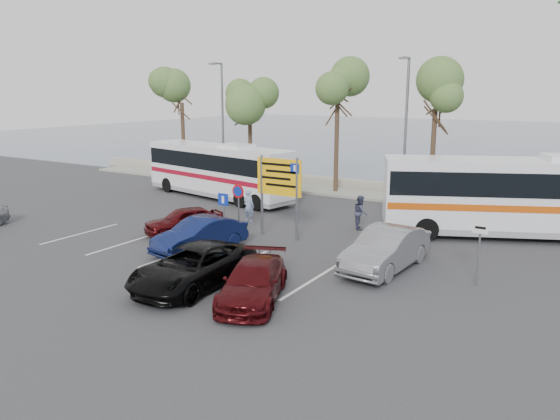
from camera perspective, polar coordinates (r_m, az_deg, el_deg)
The scene contains 24 objects.
ground at distance 22.21m, azimuth -6.66°, elevation -4.36°, with size 120.00×120.00×0.00m, color #353538.
kerb_strip at distance 33.97m, azimuth 8.09°, elevation 1.63°, with size 44.00×2.40×0.15m, color gray.
seawall at distance 35.75m, azimuth 9.39°, elevation 2.49°, with size 48.00×0.80×0.60m, color #9F987F.
sea at distance 78.03m, azimuth 21.92°, elevation 6.90°, with size 140.00×140.00×0.00m, color #45576F.
tree_far_left at distance 41.00m, azimuth -10.26°, elevation 12.19°, with size 3.20×3.20×7.60m.
tree_left at distance 37.29m, azimuth -3.19°, elevation 11.86°, with size 3.20×3.20×7.20m.
tree_mid at distance 34.00m, azimuth 6.06°, elevation 12.84°, with size 3.20×3.20×8.00m.
tree_right at distance 31.86m, azimuth 16.01°, elevation 11.59°, with size 3.20×3.20×7.40m.
street_lamp_left at distance 38.12m, azimuth -6.09°, elevation 9.71°, with size 0.45×1.15×8.01m.
street_lamp_right at distance 31.90m, azimuth 12.98°, elevation 8.93°, with size 0.45×1.15×8.01m.
direction_sign at distance 23.65m, azimuth -0.09°, elevation 2.81°, with size 2.20×0.12×3.60m.
sign_no_stop at distance 24.02m, azimuth -4.37°, elevation 0.85°, with size 0.60×0.08×2.35m.
sign_parking at distance 22.56m, azimuth -5.91°, elevation -0.22°, with size 0.50×0.07×2.25m.
sign_taxi at distance 19.11m, azimuth 20.10°, elevation -3.42°, with size 0.50×0.07×2.20m.
lane_markings at distance 22.20m, azimuth -10.58°, elevation -4.49°, with size 12.02×4.20×0.01m, color silver, non-canonical shape.
coach_bus_left at distance 32.97m, azimuth -6.44°, elevation 3.95°, with size 10.99×4.36×3.35m.
coach_bus_right at distance 26.07m, azimuth 23.96°, elevation 1.02°, with size 11.82×7.12×3.69m.
car_blue at distance 22.19m, azimuth -8.37°, elevation -2.61°, with size 1.43×4.11×1.35m, color #0F1949.
car_maroon at distance 16.98m, azimuth -2.83°, elevation -7.52°, with size 1.69×4.16×1.21m, color #440B0E.
car_red at distance 25.03m, azimuth -9.97°, elevation -1.08°, with size 1.45×3.60×1.23m, color #4C0A0D.
suv_black at distance 18.35m, azimuth -9.06°, elevation -5.86°, with size 2.26×4.89×1.36m, color black.
car_silver_b at distance 20.12m, azimuth 11.02°, elevation -4.04°, with size 1.61×4.62×1.52m, color gray.
pedestrian_near at distance 26.89m, azimuth -3.28°, elevation 0.45°, with size 0.59×0.39×1.61m, color #8398BE.
pedestrian_far at distance 25.75m, azimuth 8.40°, elevation -0.24°, with size 0.77×0.60×1.59m, color #393B55.
Camera 1 is at (13.27, -16.63, 6.41)m, focal length 35.00 mm.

